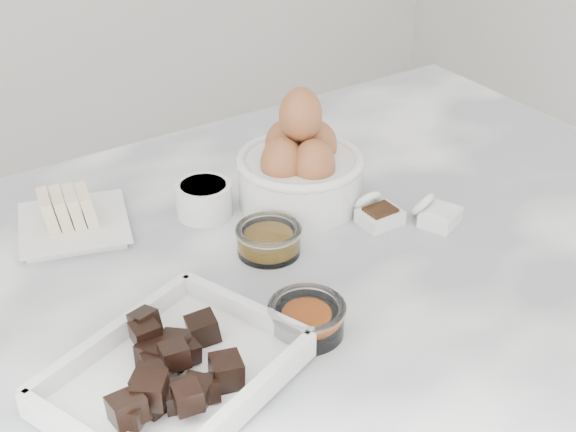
% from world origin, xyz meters
% --- Properties ---
extents(marble_slab, '(1.20, 0.80, 0.04)m').
position_xyz_m(marble_slab, '(0.00, 0.00, 0.92)').
color(marble_slab, white).
rests_on(marble_slab, cabinet).
extents(chocolate_dish, '(0.29, 0.26, 0.06)m').
position_xyz_m(chocolate_dish, '(-0.21, -0.12, 0.96)').
color(chocolate_dish, white).
rests_on(chocolate_dish, marble_slab).
extents(butter_plate, '(0.17, 0.17, 0.06)m').
position_xyz_m(butter_plate, '(-0.20, 0.21, 0.96)').
color(butter_plate, white).
rests_on(butter_plate, marble_slab).
extents(sugar_ramekin, '(0.08, 0.08, 0.04)m').
position_xyz_m(sugar_ramekin, '(-0.03, 0.15, 0.96)').
color(sugar_ramekin, white).
rests_on(sugar_ramekin, marble_slab).
extents(egg_bowl, '(0.17, 0.17, 0.16)m').
position_xyz_m(egg_bowl, '(0.09, 0.11, 0.99)').
color(egg_bowl, white).
rests_on(egg_bowl, marble_slab).
extents(honey_bowl, '(0.08, 0.08, 0.04)m').
position_xyz_m(honey_bowl, '(-0.01, 0.03, 0.96)').
color(honey_bowl, white).
rests_on(honey_bowl, marble_slab).
extents(zest_bowl, '(0.08, 0.08, 0.04)m').
position_xyz_m(zest_bowl, '(-0.06, -0.13, 0.96)').
color(zest_bowl, white).
rests_on(zest_bowl, marble_slab).
extents(vanilla_spoon, '(0.05, 0.06, 0.04)m').
position_xyz_m(vanilla_spoon, '(0.15, 0.01, 0.95)').
color(vanilla_spoon, white).
rests_on(vanilla_spoon, marble_slab).
extents(salt_spoon, '(0.07, 0.08, 0.04)m').
position_xyz_m(salt_spoon, '(0.21, -0.03, 0.95)').
color(salt_spoon, white).
rests_on(salt_spoon, marble_slab).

